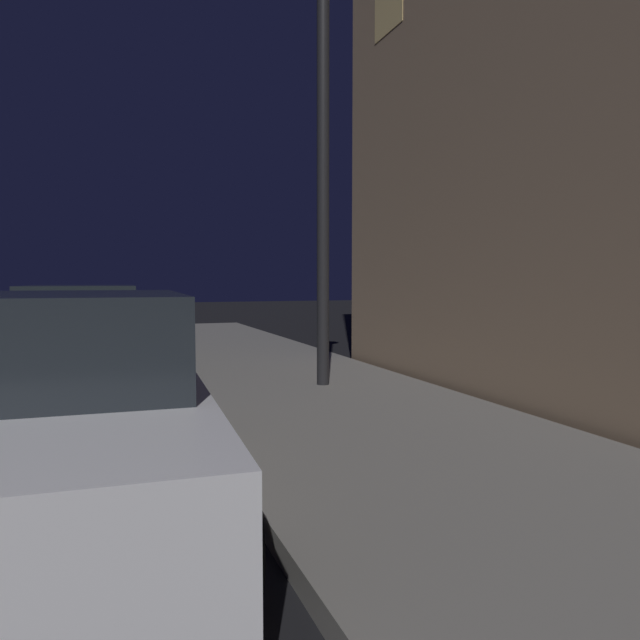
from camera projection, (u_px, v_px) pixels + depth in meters
name	position (u px, v px, depth m)	size (l,w,h in m)	color
car_white	(53.00, 406.00, 3.68)	(2.20, 4.48, 1.43)	silver
car_green	(82.00, 330.00, 9.23)	(2.17, 4.30, 1.43)	#19592D
street_lamp	(323.00, 86.00, 7.30)	(0.44, 0.44, 5.81)	black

